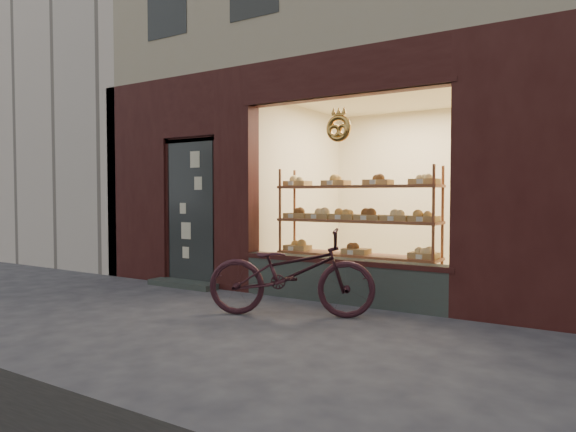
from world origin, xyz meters
The scene contains 4 objects.
ground centered at (0.00, 0.00, 0.00)m, with size 90.00×90.00×0.00m, color #2E2F36.
neighbor_left centered at (-9.60, 5.50, 4.50)m, with size 12.00×7.00×9.00m, color beige.
display_shelf centered at (0.45, 2.55, 0.88)m, with size 2.20×0.45×1.70m.
bicycle centered at (0.29, 1.17, 0.49)m, with size 0.64×1.85×0.97m, color black.
Camera 1 is at (3.26, -3.62, 1.34)m, focal length 32.00 mm.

